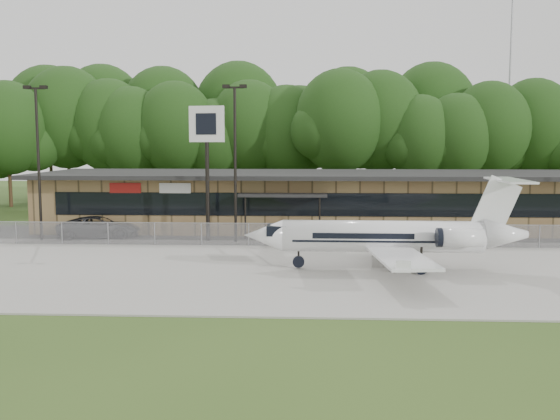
# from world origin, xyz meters

# --- Properties ---
(ground) EXTENTS (160.00, 160.00, 0.00)m
(ground) POSITION_xyz_m (0.00, 0.00, 0.00)
(ground) COLOR #314D1B
(ground) RESTS_ON ground
(apron) EXTENTS (64.00, 18.00, 0.08)m
(apron) POSITION_xyz_m (0.00, 8.00, 0.04)
(apron) COLOR #9E9B93
(apron) RESTS_ON ground
(parking_lot) EXTENTS (50.00, 9.00, 0.06)m
(parking_lot) POSITION_xyz_m (0.00, 19.50, 0.03)
(parking_lot) COLOR #383835
(parking_lot) RESTS_ON ground
(terminal) EXTENTS (41.00, 11.65, 4.30)m
(terminal) POSITION_xyz_m (-0.00, 23.94, 2.18)
(terminal) COLOR olive
(terminal) RESTS_ON ground
(fence) EXTENTS (46.00, 0.04, 1.52)m
(fence) POSITION_xyz_m (0.00, 15.00, 0.78)
(fence) COLOR gray
(fence) RESTS_ON ground
(treeline) EXTENTS (72.00, 12.00, 15.00)m
(treeline) POSITION_xyz_m (0.00, 42.00, 7.50)
(treeline) COLOR #193510
(treeline) RESTS_ON ground
(radio_mast) EXTENTS (0.20, 0.20, 25.00)m
(radio_mast) POSITION_xyz_m (22.00, 48.00, 12.50)
(radio_mast) COLOR gray
(radio_mast) RESTS_ON ground
(light_pole_left) EXTENTS (1.55, 0.30, 10.23)m
(light_pole_left) POSITION_xyz_m (-18.00, 16.50, 5.98)
(light_pole_left) COLOR black
(light_pole_left) RESTS_ON ground
(light_pole_mid) EXTENTS (1.55, 0.30, 10.23)m
(light_pole_mid) POSITION_xyz_m (-5.00, 16.50, 5.98)
(light_pole_mid) COLOR black
(light_pole_mid) RESTS_ON ground
(business_jet) EXTENTS (14.38, 12.77, 4.86)m
(business_jet) POSITION_xyz_m (4.06, 7.94, 1.74)
(business_jet) COLOR white
(business_jet) RESTS_ON ground
(suv) EXTENTS (5.79, 3.33, 1.52)m
(suv) POSITION_xyz_m (-14.58, 17.93, 0.76)
(suv) COLOR #323235
(suv) RESTS_ON ground
(pole_sign) EXTENTS (2.35, 0.64, 8.91)m
(pole_sign) POSITION_xyz_m (-6.88, 16.79, 6.82)
(pole_sign) COLOR black
(pole_sign) RESTS_ON ground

